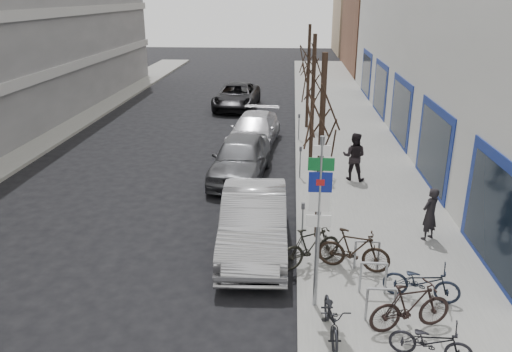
# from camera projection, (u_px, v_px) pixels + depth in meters

# --- Properties ---
(ground) EXTENTS (120.00, 120.00, 0.00)m
(ground) POSITION_uv_depth(u_px,v_px,m) (212.00, 306.00, 11.79)
(ground) COLOR black
(ground) RESTS_ON ground
(sidewalk_east) EXTENTS (5.00, 70.00, 0.15)m
(sidewalk_east) POSITION_uv_depth(u_px,v_px,m) (356.00, 168.00, 20.83)
(sidewalk_east) COLOR slate
(sidewalk_east) RESTS_ON ground
(brick_building_far) EXTENTS (12.00, 14.00, 8.00)m
(brick_building_far) POSITION_uv_depth(u_px,v_px,m) (413.00, 27.00, 47.02)
(brick_building_far) COLOR brown
(brick_building_far) RESTS_ON ground
(tan_building_far) EXTENTS (13.00, 12.00, 9.00)m
(tan_building_far) POSITION_uv_depth(u_px,v_px,m) (390.00, 15.00, 60.86)
(tan_building_far) COLOR #937A5B
(tan_building_far) RESTS_ON ground
(highway_sign_pole) EXTENTS (0.55, 0.10, 4.20)m
(highway_sign_pole) POSITION_uv_depth(u_px,v_px,m) (319.00, 214.00, 10.78)
(highway_sign_pole) COLOR gray
(highway_sign_pole) RESTS_ON ground
(bike_rack) EXTENTS (0.66, 2.26, 0.83)m
(bike_rack) POSITION_uv_depth(u_px,v_px,m) (373.00, 274.00, 11.87)
(bike_rack) COLOR gray
(bike_rack) RESTS_ON sidewalk_east
(tree_near) EXTENTS (1.80, 1.80, 5.50)m
(tree_near) POSITION_uv_depth(u_px,v_px,m) (323.00, 105.00, 13.49)
(tree_near) COLOR black
(tree_near) RESTS_ON ground
(tree_mid) EXTENTS (1.80, 1.80, 5.50)m
(tree_mid) POSITION_uv_depth(u_px,v_px,m) (314.00, 70.00, 19.58)
(tree_mid) COLOR black
(tree_mid) RESTS_ON ground
(tree_far) EXTENTS (1.80, 1.80, 5.50)m
(tree_far) POSITION_uv_depth(u_px,v_px,m) (309.00, 52.00, 25.66)
(tree_far) COLOR black
(tree_far) RESTS_ON ground
(meter_front) EXTENTS (0.10, 0.08, 1.27)m
(meter_front) POSITION_uv_depth(u_px,v_px,m) (303.00, 219.00, 14.14)
(meter_front) COLOR gray
(meter_front) RESTS_ON sidewalk_east
(meter_mid) EXTENTS (0.10, 0.08, 1.27)m
(meter_mid) POSITION_uv_depth(u_px,v_px,m) (300.00, 159.00, 19.30)
(meter_mid) COLOR gray
(meter_mid) RESTS_ON sidewalk_east
(meter_back) EXTENTS (0.10, 0.08, 1.27)m
(meter_back) POSITION_uv_depth(u_px,v_px,m) (299.00, 124.00, 24.45)
(meter_back) COLOR gray
(meter_back) RESTS_ON sidewalk_east
(bike_near_left) EXTENTS (0.64, 1.73, 1.04)m
(bike_near_left) POSITION_uv_depth(u_px,v_px,m) (332.00, 314.00, 10.37)
(bike_near_left) COLOR black
(bike_near_left) RESTS_ON sidewalk_east
(bike_near_right) EXTENTS (1.96, 1.08, 1.14)m
(bike_near_right) POSITION_uv_depth(u_px,v_px,m) (411.00, 306.00, 10.54)
(bike_near_right) COLOR black
(bike_near_right) RESTS_ON sidewalk_east
(bike_mid_curb) EXTENTS (1.84, 0.96, 1.08)m
(bike_mid_curb) POSITION_uv_depth(u_px,v_px,m) (422.00, 279.00, 11.62)
(bike_mid_curb) COLOR black
(bike_mid_curb) RESTS_ON sidewalk_east
(bike_mid_inner) EXTENTS (1.89, 1.47, 1.14)m
(bike_mid_inner) POSITION_uv_depth(u_px,v_px,m) (310.00, 246.00, 13.05)
(bike_mid_inner) COLOR black
(bike_mid_inner) RESTS_ON sidewalk_east
(bike_far_curb) EXTENTS (1.66, 0.90, 0.97)m
(bike_far_curb) POSITION_uv_depth(u_px,v_px,m) (431.00, 338.00, 9.69)
(bike_far_curb) COLOR black
(bike_far_curb) RESTS_ON sidewalk_east
(bike_far_inner) EXTENTS (1.98, 1.03, 1.15)m
(bike_far_inner) POSITION_uv_depth(u_px,v_px,m) (354.00, 250.00, 12.87)
(bike_far_inner) COLOR black
(bike_far_inner) RESTS_ON sidewalk_east
(parked_car_front) EXTENTS (2.04, 5.27, 1.71)m
(parked_car_front) POSITION_uv_depth(u_px,v_px,m) (254.00, 221.00, 14.16)
(parked_car_front) COLOR #A0A1A5
(parked_car_front) RESTS_ON ground
(parked_car_mid) EXTENTS (2.40, 5.15, 1.71)m
(parked_car_mid) POSITION_uv_depth(u_px,v_px,m) (241.00, 158.00, 19.67)
(parked_car_mid) COLOR #505055
(parked_car_mid) RESTS_ON ground
(parked_car_back) EXTENTS (2.61, 5.38, 1.51)m
(parked_car_back) POSITION_uv_depth(u_px,v_px,m) (254.00, 130.00, 24.02)
(parked_car_back) COLOR #BAB9BF
(parked_car_back) RESTS_ON ground
(lane_car) EXTENTS (2.81, 5.67, 1.55)m
(lane_car) POSITION_uv_depth(u_px,v_px,m) (237.00, 96.00, 31.94)
(lane_car) COLOR black
(lane_car) RESTS_ON ground
(pedestrian_near) EXTENTS (0.69, 0.66, 1.60)m
(pedestrian_near) POSITION_uv_depth(u_px,v_px,m) (430.00, 214.00, 14.42)
(pedestrian_near) COLOR black
(pedestrian_near) RESTS_ON sidewalk_east
(pedestrian_far) EXTENTS (0.80, 0.65, 1.88)m
(pedestrian_far) POSITION_uv_depth(u_px,v_px,m) (354.00, 156.00, 19.08)
(pedestrian_far) COLOR black
(pedestrian_far) RESTS_ON sidewalk_east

